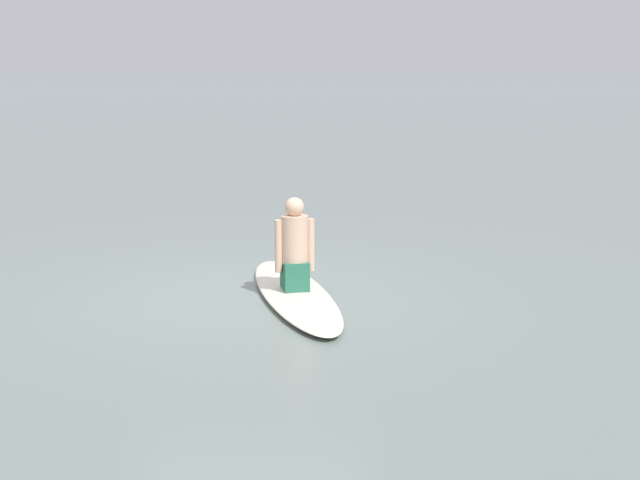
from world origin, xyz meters
name	(u,v)px	position (x,y,z in m)	size (l,w,h in m)	color
ground_plane	(248,294)	(0.00, 0.00, 0.00)	(400.00, 400.00, 0.00)	slate
surfboard	(295,294)	(0.49, -0.15, 0.05)	(3.10, 0.65, 0.09)	silver
person_paddler	(295,248)	(0.49, -0.15, 0.51)	(0.41, 0.35, 0.92)	#26664C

